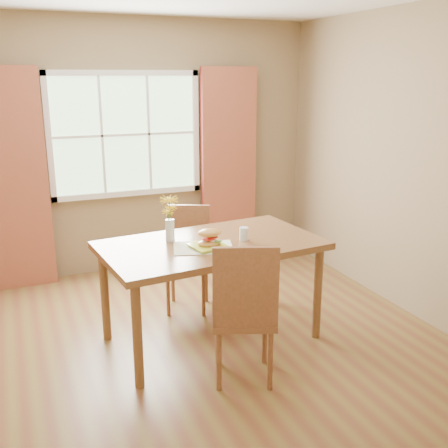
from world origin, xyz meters
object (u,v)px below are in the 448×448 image
chair_near (244,308)px  water_glass (244,234)px  croissant_sandwich (210,238)px  flower_vase (170,214)px  chair_far (188,253)px  dining_table (211,252)px

chair_near → water_glass: bearing=86.7°
water_glass → croissant_sandwich: bearing=-165.0°
chair_near → flower_vase: flower_vase is taller
chair_near → chair_far: chair_near is taller
dining_table → chair_far: size_ratio=1.90×
water_glass → flower_vase: size_ratio=0.29×
chair_far → water_glass: 0.86m
dining_table → flower_vase: bearing=147.2°
chair_far → croissant_sandwich: 0.93m
chair_far → flower_vase: 0.83m
chair_far → croissant_sandwich: (-0.10, -0.83, 0.40)m
croissant_sandwich → flower_vase: size_ratio=0.54×
dining_table → flower_vase: (-0.29, 0.15, 0.31)m
croissant_sandwich → flower_vase: 0.39m
croissant_sandwich → water_glass: croissant_sandwich is taller
flower_vase → dining_table: bearing=-27.0°
chair_far → water_glass: (0.22, -0.75, 0.36)m
chair_near → water_glass: (0.29, 0.65, 0.31)m
chair_near → water_glass: size_ratio=9.89×
dining_table → croissant_sandwich: croissant_sandwich is taller
chair_far → flower_vase: bearing=-96.1°
chair_near → flower_vase: 1.01m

